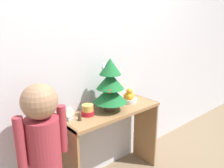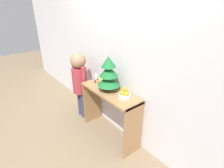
{
  "view_description": "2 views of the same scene",
  "coord_description": "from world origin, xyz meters",
  "px_view_note": "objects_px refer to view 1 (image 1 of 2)",
  "views": [
    {
      "loc": [
        -1.23,
        -1.25,
        1.52
      ],
      "look_at": [
        0.01,
        0.19,
        0.98
      ],
      "focal_mm": 35.0,
      "sensor_mm": 36.0,
      "label": 1
    },
    {
      "loc": [
        1.67,
        -1.12,
        1.83
      ],
      "look_at": [
        0.06,
        0.16,
        0.87
      ],
      "focal_mm": 28.0,
      "sensor_mm": 36.0,
      "label": 2
    }
  ],
  "objects_px": {
    "figurine": "(80,117)",
    "child_figure": "(43,140)",
    "desk_clock": "(70,114)",
    "mini_tree": "(110,85)",
    "singing_bowl": "(88,110)",
    "fruit_bowl": "(129,98)"
  },
  "relations": [
    {
      "from": "singing_bowl",
      "to": "child_figure",
      "type": "bearing_deg",
      "value": -165.52
    },
    {
      "from": "figurine",
      "to": "child_figure",
      "type": "distance_m",
      "value": 0.36
    },
    {
      "from": "singing_bowl",
      "to": "figurine",
      "type": "relative_size",
      "value": 1.63
    },
    {
      "from": "desk_clock",
      "to": "fruit_bowl",
      "type": "bearing_deg",
      "value": -1.28
    },
    {
      "from": "figurine",
      "to": "singing_bowl",
      "type": "bearing_deg",
      "value": 21.23
    },
    {
      "from": "child_figure",
      "to": "figurine",
      "type": "bearing_deg",
      "value": 12.24
    },
    {
      "from": "figurine",
      "to": "child_figure",
      "type": "bearing_deg",
      "value": -167.76
    },
    {
      "from": "mini_tree",
      "to": "singing_bowl",
      "type": "bearing_deg",
      "value": 170.08
    },
    {
      "from": "figurine",
      "to": "desk_clock",
      "type": "bearing_deg",
      "value": 135.67
    },
    {
      "from": "fruit_bowl",
      "to": "child_figure",
      "type": "bearing_deg",
      "value": -173.09
    },
    {
      "from": "mini_tree",
      "to": "fruit_bowl",
      "type": "height_order",
      "value": "mini_tree"
    },
    {
      "from": "singing_bowl",
      "to": "child_figure",
      "type": "height_order",
      "value": "child_figure"
    },
    {
      "from": "desk_clock",
      "to": "figurine",
      "type": "distance_m",
      "value": 0.08
    },
    {
      "from": "fruit_bowl",
      "to": "desk_clock",
      "type": "relative_size",
      "value": 1.43
    },
    {
      "from": "mini_tree",
      "to": "figurine",
      "type": "height_order",
      "value": "mini_tree"
    },
    {
      "from": "mini_tree",
      "to": "child_figure",
      "type": "distance_m",
      "value": 0.73
    },
    {
      "from": "mini_tree",
      "to": "singing_bowl",
      "type": "xyz_separation_m",
      "value": [
        -0.22,
        0.04,
        -0.2
      ]
    },
    {
      "from": "mini_tree",
      "to": "singing_bowl",
      "type": "height_order",
      "value": "mini_tree"
    },
    {
      "from": "fruit_bowl",
      "to": "singing_bowl",
      "type": "relative_size",
      "value": 1.43
    },
    {
      "from": "child_figure",
      "to": "mini_tree",
      "type": "bearing_deg",
      "value": 6.72
    },
    {
      "from": "child_figure",
      "to": "fruit_bowl",
      "type": "bearing_deg",
      "value": 6.91
    },
    {
      "from": "mini_tree",
      "to": "fruit_bowl",
      "type": "bearing_deg",
      "value": 7.39
    }
  ]
}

